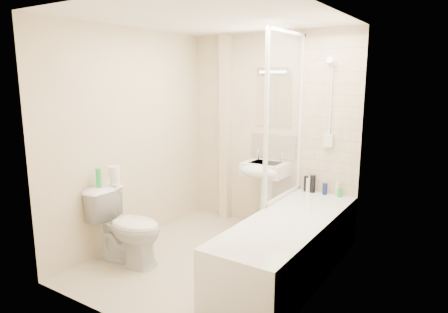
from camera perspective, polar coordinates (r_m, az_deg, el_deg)
The scene contains 25 objects.
floor at distance 4.27m, azimuth -1.54°, elevation -14.71°, with size 2.50×2.50×0.00m, color beige.
wall_back at distance 4.96m, azimuth 6.62°, elevation 3.44°, with size 2.20×0.02×2.40m, color beige.
wall_left at distance 4.60m, azimuth -12.99°, elevation 2.63°, with size 0.02×2.50×2.40m, color beige.
wall_right at distance 3.40m, azimuth 13.80°, elevation -0.37°, with size 0.02×2.50×2.40m, color beige.
ceiling at distance 3.87m, azimuth -1.74°, elevation 19.16°, with size 2.20×2.50×0.02m, color white.
tile_back at distance 4.64m, azimuth 14.96°, elevation 5.41°, with size 0.70×0.01×1.75m, color beige.
tile_right at distance 3.56m, azimuth 14.86°, elevation 3.75°, with size 0.01×2.10×1.75m, color beige.
pipe_boxing at distance 5.21m, azimuth 0.20°, elevation 3.89°, with size 0.12×0.12×2.40m, color beige.
splashback at distance 4.96m, azimuth 7.04°, elevation 1.44°, with size 0.60×0.01×0.30m, color beige.
mirror at distance 4.89m, azimuth 7.18°, elevation 7.79°, with size 0.46×0.01×0.60m, color white.
strip_light at distance 4.86m, azimuth 7.17°, elevation 12.14°, with size 0.42×0.07×0.07m, color silver.
bathtub at distance 3.97m, azimuth 9.29°, elevation -12.29°, with size 0.70×2.10×0.55m.
shower_screen at distance 4.36m, azimuth 8.75°, elevation 5.63°, with size 0.04×0.92×1.80m.
shower_fixture at distance 4.59m, azimuth 14.84°, elevation 6.87°, with size 0.10×0.16×0.99m.
pedestal_sink at distance 4.83m, azimuth 5.76°, elevation -2.92°, with size 0.51×0.47×0.98m.
bottle_black_a at distance 4.78m, azimuth 11.62°, elevation -3.82°, with size 0.05×0.05×0.19m, color black.
bottle_white_a at distance 4.77m, azimuth 11.95°, elevation -3.97°, with size 0.06×0.06×0.17m, color white.
bottle_black_b at distance 4.75m, azimuth 12.55°, elevation -3.83°, with size 0.06×0.06×0.21m, color black.
bottle_blue at distance 4.71m, azimuth 14.22°, elevation -4.50°, with size 0.06×0.06×0.13m, color navy.
bottle_white_b at distance 4.67m, azimuth 15.89°, elevation -4.56°, with size 0.05×0.05×0.16m, color silver.
bottle_green at distance 4.67m, azimuth 16.15°, elevation -4.96°, with size 0.06×0.06×0.10m, color green.
toilet at distance 4.21m, azimuth -13.66°, elevation -9.68°, with size 0.80×0.51×0.77m, color white.
toilet_roll_lower at distance 4.28m, azimuth -15.31°, elevation -3.28°, with size 0.10×0.10×0.10m, color white.
toilet_roll_upper at distance 4.24m, azimuth -15.44°, elevation -2.02°, with size 0.12×0.12×0.10m, color white.
green_bottle at distance 4.23m, azimuth -17.48°, elevation -2.95°, with size 0.05×0.05×0.20m, color green.
Camera 1 is at (2.18, -3.15, 1.86)m, focal length 32.00 mm.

